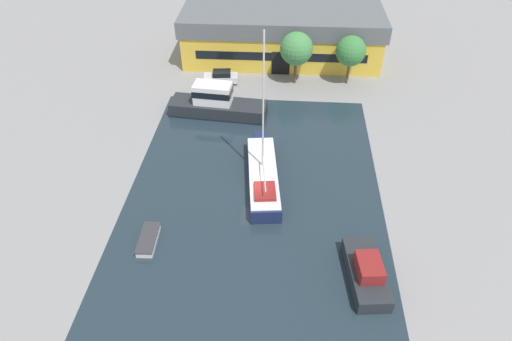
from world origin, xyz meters
name	(u,v)px	position (x,y,z in m)	size (l,w,h in m)	color
ground_plane	(254,197)	(0.00, 0.00, 0.00)	(440.00, 440.00, 0.00)	gray
water_canal	(254,197)	(0.00, 0.00, 0.00)	(23.53, 35.33, 0.01)	#1E2D38
warehouse_building	(282,34)	(1.56, 29.65, 3.40)	(27.41, 10.97, 6.72)	gold
quay_tree_near_building	(296,49)	(3.55, 22.29, 4.68)	(4.11, 4.11, 6.76)	brown
quay_tree_by_water	(351,51)	(10.29, 22.66, 4.46)	(3.76, 3.76, 6.35)	brown
parked_car	(221,77)	(-5.95, 21.48, 0.85)	(4.49, 2.27, 1.68)	silver
sailboat_moored	(263,175)	(0.68, 2.30, 0.81)	(4.01, 12.52, 14.86)	#19234C
motor_cruiser	(217,104)	(-5.42, 14.01, 1.38)	(11.49, 4.21, 3.85)	#23282D
small_dinghy	(148,240)	(-8.31, -6.26, 0.33)	(1.54, 3.60, 0.65)	silver
cabin_boat	(366,272)	(9.28, -8.71, 0.87)	(3.27, 6.62, 2.37)	#23282D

